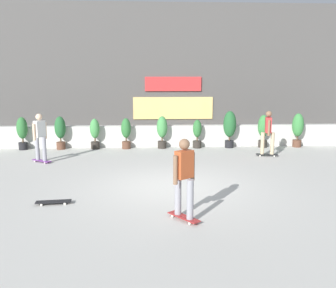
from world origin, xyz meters
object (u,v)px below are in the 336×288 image
Objects in this scene: potted_plant_3 at (126,132)px; skater_far_right at (40,136)px; potted_plant_7 at (263,129)px; potted_plant_0 at (22,131)px; potted_plant_2 at (95,133)px; potted_plant_4 at (162,130)px; potted_plant_1 at (60,131)px; potted_plant_8 at (298,128)px; skater_by_wall_right at (184,176)px; skateboard_near_camera at (53,202)px; potted_plant_5 at (197,133)px; skater_far_left at (268,131)px; potted_plant_6 at (230,126)px.

skater_far_right reaches higher than potted_plant_3.
potted_plant_0 is at bearing 180.00° from potted_plant_7.
potted_plant_2 is 0.74× the size of skater_far_right.
potted_plant_4 is (2.76, -0.00, 0.07)m from potted_plant_2.
skater_far_right is at bearing -92.77° from potted_plant_1.
potted_plant_8 is (8.50, 0.00, 0.14)m from potted_plant_2.
potted_plant_3 is 8.10m from skater_by_wall_right.
potted_plant_8 is at bearing -0.00° from potted_plant_0.
potted_plant_0 is 1.07× the size of potted_plant_2.
skater_far_right is 2.08× the size of skateboard_near_camera.
potted_plant_7 reaches higher than potted_plant_4.
potted_plant_5 is 3.01m from skater_far_left.
potted_plant_6 is at bearing 50.59° from skateboard_near_camera.
potted_plant_7 is (4.25, 0.00, 0.02)m from potted_plant_4.
skater_far_left reaches higher than potted_plant_2.
potted_plant_8 is at bearing 0.00° from potted_plant_1.
potted_plant_8 is at bearing 0.00° from potted_plant_5.
potted_plant_3 is 5.74m from potted_plant_7.
skater_far_right is 1.00× the size of skater_far_left.
potted_plant_5 is 2.79m from potted_plant_7.
potted_plant_6 is 0.91× the size of skater_far_right.
skater_far_right and skater_far_left have the same top height.
potted_plant_7 is 0.81× the size of skater_far_left.
skater_far_right is at bearing -139.17° from potted_plant_3.
potted_plant_7 reaches higher than potted_plant_0.
potted_plant_2 reaches higher than potted_plant_5.
potted_plant_7 is 9.81m from skateboard_near_camera.
skateboard_near_camera is at bearing -100.68° from potted_plant_3.
potted_plant_0 is 9.84m from skater_by_wall_right.
skater_by_wall_right is at bearing -117.38° from potted_plant_7.
potted_plant_6 is 1.43m from potted_plant_7.
potted_plant_2 is 2.86m from skater_far_right.
potted_plant_2 is 1.06× the size of potted_plant_5.
potted_plant_2 is (2.92, -0.00, -0.07)m from potted_plant_0.
potted_plant_4 is at bearing -0.00° from potted_plant_0.
potted_plant_7 is 8.93m from skater_by_wall_right.
potted_plant_7 is 0.81× the size of skater_by_wall_right.
skater_far_left is at bearing -18.52° from potted_plant_3.
potted_plant_4 reaches higher than potted_plant_5.
skater_far_left is at bearing -36.76° from potted_plant_5.
potted_plant_8 is 10.30m from skater_far_right.
potted_plant_8 is 1.75× the size of skateboard_near_camera.
potted_plant_2 is at bearing 110.17° from skater_by_wall_right.
potted_plant_3 is 0.92× the size of potted_plant_7.
skateboard_near_camera is at bearing -121.89° from potted_plant_5.
potted_plant_5 is 4.27m from potted_plant_8.
potted_plant_1 is 1.40m from potted_plant_2.
skater_by_wall_right reaches higher than potted_plant_2.
potted_plant_4 is 1.13× the size of potted_plant_5.
potted_plant_2 is 6.87m from skater_far_left.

